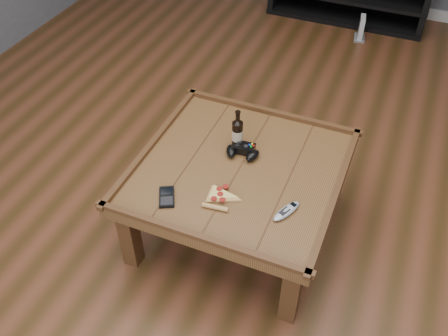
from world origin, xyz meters
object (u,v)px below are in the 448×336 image
at_px(game_controller, 243,151).
at_px(pizza_slice, 219,197).
at_px(beer_bottle, 237,132).
at_px(game_console, 361,29).
at_px(coffee_table, 239,176).
at_px(remote_control, 286,211).
at_px(smartphone, 167,197).

distance_m(game_controller, pizza_slice, 0.33).
height_order(beer_bottle, game_console, beer_bottle).
height_order(coffee_table, game_console, coffee_table).
xyz_separation_m(game_controller, game_console, (0.22, 2.29, -0.38)).
bearing_deg(beer_bottle, game_controller, -46.75).
relative_size(coffee_table, remote_control, 5.99).
xyz_separation_m(coffee_table, game_console, (0.20, 2.39, -0.30)).
xyz_separation_m(beer_bottle, pizza_slice, (0.06, -0.38, -0.08)).
bearing_deg(beer_bottle, smartphone, -109.16).
bearing_deg(beer_bottle, coffee_table, -64.46).
bearing_deg(game_controller, beer_bottle, 128.41).
bearing_deg(smartphone, coffee_table, 26.08).
relative_size(coffee_table, pizza_slice, 4.42).
xyz_separation_m(pizza_slice, game_console, (0.21, 2.62, -0.37)).
height_order(beer_bottle, smartphone, beer_bottle).
xyz_separation_m(coffee_table, game_controller, (-0.02, 0.10, 0.08)).
distance_m(smartphone, game_console, 2.77).
relative_size(beer_bottle, remote_control, 1.28).
relative_size(game_controller, game_console, 0.97).
height_order(beer_bottle, remote_control, beer_bottle).
bearing_deg(pizza_slice, remote_control, -0.75).
bearing_deg(pizza_slice, game_console, 78.79).
relative_size(beer_bottle, game_controller, 1.14).
height_order(coffee_table, pizza_slice, coffee_table).
relative_size(pizza_slice, smartphone, 1.60).
bearing_deg(coffee_table, game_controller, 102.40).
bearing_deg(game_console, remote_control, -97.45).
height_order(game_controller, pizza_slice, game_controller).
bearing_deg(smartphone, game_console, 53.31).
height_order(game_controller, remote_control, game_controller).
bearing_deg(remote_control, game_controller, 162.17).
relative_size(coffee_table, beer_bottle, 4.67).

